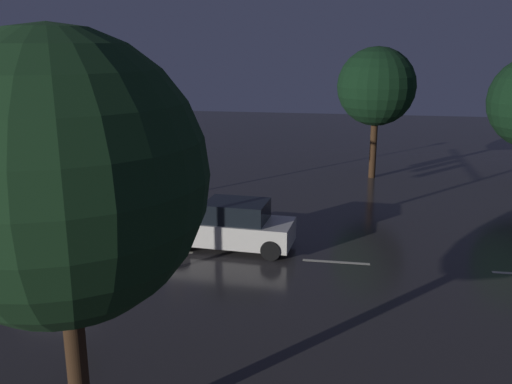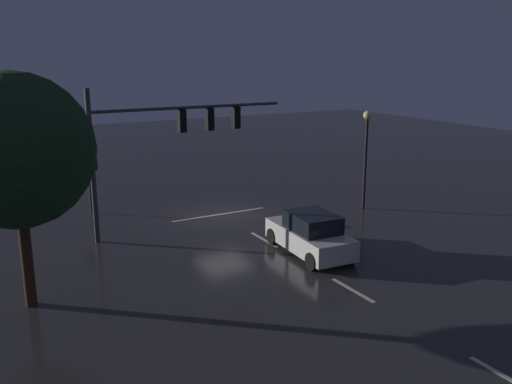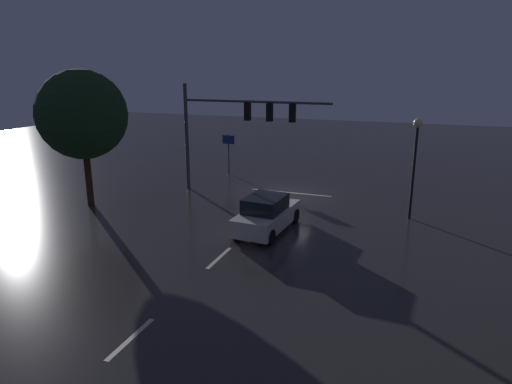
# 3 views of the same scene
# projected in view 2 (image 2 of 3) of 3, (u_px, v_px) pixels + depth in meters

# --- Properties ---
(ground_plane) EXTENTS (80.00, 80.00, 0.00)m
(ground_plane) POSITION_uv_depth(u_px,v_px,m) (223.00, 217.00, 27.17)
(ground_plane) COLOR #2D2B2B
(traffic_signal_assembly) EXTENTS (9.00, 0.47, 6.46)m
(traffic_signal_assembly) POSITION_uv_depth(u_px,v_px,m) (167.00, 133.00, 24.03)
(traffic_signal_assembly) COLOR #383A3D
(traffic_signal_assembly) RESTS_ON ground_plane
(lane_dash_far) EXTENTS (0.16, 2.20, 0.01)m
(lane_dash_far) POSITION_uv_depth(u_px,v_px,m) (264.00, 240.00, 23.78)
(lane_dash_far) COLOR beige
(lane_dash_far) RESTS_ON ground_plane
(lane_dash_mid) EXTENTS (0.16, 2.20, 0.01)m
(lane_dash_mid) POSITION_uv_depth(u_px,v_px,m) (353.00, 290.00, 18.71)
(lane_dash_mid) COLOR beige
(lane_dash_mid) RESTS_ON ground_plane
(lane_dash_near) EXTENTS (0.16, 2.20, 0.01)m
(lane_dash_near) POSITION_uv_depth(u_px,v_px,m) (507.00, 378.00, 13.63)
(lane_dash_near) COLOR beige
(lane_dash_near) RESTS_ON ground_plane
(stop_bar) EXTENTS (5.00, 0.16, 0.01)m
(stop_bar) POSITION_uv_depth(u_px,v_px,m) (220.00, 214.00, 27.53)
(stop_bar) COLOR beige
(stop_bar) RESTS_ON ground_plane
(car_approaching) EXTENTS (2.16, 4.46, 1.70)m
(car_approaching) POSITION_uv_depth(u_px,v_px,m) (310.00, 235.00, 21.96)
(car_approaching) COLOR silver
(car_approaching) RESTS_ON ground_plane
(street_lamp_left_kerb) EXTENTS (0.44, 0.44, 5.03)m
(street_lamp_left_kerb) POSITION_uv_depth(u_px,v_px,m) (366.00, 141.00, 27.75)
(street_lamp_left_kerb) COLOR black
(street_lamp_left_kerb) RESTS_ON ground_plane
(route_sign) EXTENTS (0.90, 0.09, 2.82)m
(route_sign) POSITION_uv_depth(u_px,v_px,m) (89.00, 174.00, 27.23)
(route_sign) COLOR #383A3D
(route_sign) RESTS_ON ground_plane
(tree_right_near) EXTENTS (4.70, 4.70, 7.34)m
(tree_right_near) POSITION_uv_depth(u_px,v_px,m) (15.00, 151.00, 16.41)
(tree_right_near) COLOR #382314
(tree_right_near) RESTS_ON ground_plane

